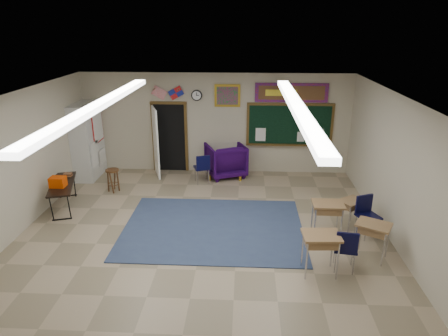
# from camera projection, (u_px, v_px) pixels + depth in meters

# --- Properties ---
(floor) EXTENTS (9.00, 9.00, 0.00)m
(floor) POSITION_uv_depth(u_px,v_px,m) (201.00, 247.00, 8.25)
(floor) COLOR gray
(floor) RESTS_ON ground
(back_wall) EXTENTS (8.00, 0.04, 3.00)m
(back_wall) POSITION_uv_depth(u_px,v_px,m) (216.00, 124.00, 11.95)
(back_wall) COLOR #B2AC90
(back_wall) RESTS_ON floor
(right_wall) EXTENTS (0.04, 9.00, 3.00)m
(right_wall) POSITION_uv_depth(u_px,v_px,m) (409.00, 184.00, 7.53)
(right_wall) COLOR #B2AC90
(right_wall) RESTS_ON floor
(ceiling) EXTENTS (8.00, 9.00, 0.04)m
(ceiling) POSITION_uv_depth(u_px,v_px,m) (197.00, 102.00, 7.21)
(ceiling) COLOR silver
(ceiling) RESTS_ON back_wall
(area_rug) EXTENTS (4.00, 3.00, 0.02)m
(area_rug) POSITION_uv_depth(u_px,v_px,m) (213.00, 228.00, 8.99)
(area_rug) COLOR #30405C
(area_rug) RESTS_ON floor
(fluorescent_strips) EXTENTS (3.86, 6.00, 0.10)m
(fluorescent_strips) POSITION_uv_depth(u_px,v_px,m) (197.00, 106.00, 7.23)
(fluorescent_strips) COLOR white
(fluorescent_strips) RESTS_ON ceiling
(doorway) EXTENTS (1.10, 0.89, 2.16)m
(doorway) POSITION_uv_depth(u_px,v_px,m) (166.00, 139.00, 12.04)
(doorway) COLOR black
(doorway) RESTS_ON back_wall
(chalkboard) EXTENTS (2.55, 0.14, 1.30)m
(chalkboard) POSITION_uv_depth(u_px,v_px,m) (290.00, 126.00, 11.82)
(chalkboard) COLOR #563C18
(chalkboard) RESTS_ON back_wall
(bulletin_board) EXTENTS (2.10, 0.05, 0.55)m
(bulletin_board) POSITION_uv_depth(u_px,v_px,m) (291.00, 93.00, 11.48)
(bulletin_board) COLOR #B51D0F
(bulletin_board) RESTS_ON back_wall
(framed_art_print) EXTENTS (0.75, 0.05, 0.65)m
(framed_art_print) POSITION_uv_depth(u_px,v_px,m) (227.00, 96.00, 11.61)
(framed_art_print) COLOR #AC8721
(framed_art_print) RESTS_ON back_wall
(wall_clock) EXTENTS (0.32, 0.05, 0.32)m
(wall_clock) POSITION_uv_depth(u_px,v_px,m) (197.00, 95.00, 11.65)
(wall_clock) COLOR black
(wall_clock) RESTS_ON back_wall
(wall_flags) EXTENTS (1.16, 0.06, 0.70)m
(wall_flags) POSITION_uv_depth(u_px,v_px,m) (167.00, 91.00, 11.62)
(wall_flags) COLOR red
(wall_flags) RESTS_ON back_wall
(storage_cabinet) EXTENTS (0.59, 1.25, 2.20)m
(storage_cabinet) POSITION_uv_depth(u_px,v_px,m) (88.00, 141.00, 11.66)
(storage_cabinet) COLOR silver
(storage_cabinet) RESTS_ON floor
(wingback_armchair) EXTENTS (1.37, 1.39, 0.99)m
(wingback_armchair) POSITION_uv_depth(u_px,v_px,m) (226.00, 160.00, 11.91)
(wingback_armchair) COLOR #200539
(wingback_armchair) RESTS_ON floor
(student_chair_reading) EXTENTS (0.56, 0.56, 0.87)m
(student_chair_reading) POSITION_uv_depth(u_px,v_px,m) (202.00, 168.00, 11.39)
(student_chair_reading) COLOR black
(student_chair_reading) RESTS_ON floor
(student_chair_desk_a) EXTENTS (0.49, 0.49, 0.86)m
(student_chair_desk_a) POSITION_uv_depth(u_px,v_px,m) (345.00, 249.00, 7.37)
(student_chair_desk_a) COLOR black
(student_chair_desk_a) RESTS_ON floor
(student_chair_desk_b) EXTENTS (0.58, 0.58, 0.89)m
(student_chair_desk_b) POSITION_uv_depth(u_px,v_px,m) (368.00, 218.00, 8.51)
(student_chair_desk_b) COLOR black
(student_chair_desk_b) RESTS_ON floor
(student_desk_front_left) EXTENTS (0.66, 0.50, 0.79)m
(student_desk_front_left) POSITION_uv_depth(u_px,v_px,m) (327.00, 218.00, 8.51)
(student_desk_front_left) COLOR olive
(student_desk_front_left) RESTS_ON floor
(student_desk_front_right) EXTENTS (0.68, 0.65, 0.65)m
(student_desk_front_right) POSITION_uv_depth(u_px,v_px,m) (351.00, 212.00, 8.94)
(student_desk_front_right) COLOR olive
(student_desk_front_right) RESTS_ON floor
(student_desk_back_left) EXTENTS (0.69, 0.54, 0.80)m
(student_desk_back_left) POSITION_uv_depth(u_px,v_px,m) (320.00, 252.00, 7.24)
(student_desk_back_left) COLOR olive
(student_desk_back_left) RESTS_ON floor
(student_desk_back_right) EXTENTS (0.77, 0.71, 0.75)m
(student_desk_back_right) POSITION_uv_depth(u_px,v_px,m) (372.00, 239.00, 7.73)
(student_desk_back_right) COLOR olive
(student_desk_back_right) RESTS_ON floor
(folding_table) EXTENTS (0.98, 1.66, 0.90)m
(folding_table) POSITION_uv_depth(u_px,v_px,m) (63.00, 194.00, 9.87)
(folding_table) COLOR black
(folding_table) RESTS_ON floor
(wooden_stool) EXTENTS (0.36, 0.36, 0.63)m
(wooden_stool) POSITION_uv_depth(u_px,v_px,m) (113.00, 180.00, 10.84)
(wooden_stool) COLOR #4D2A17
(wooden_stool) RESTS_ON floor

